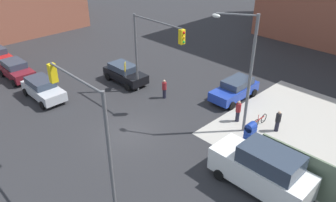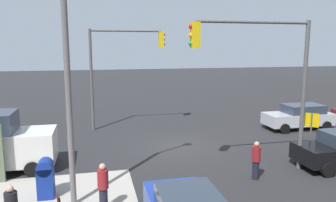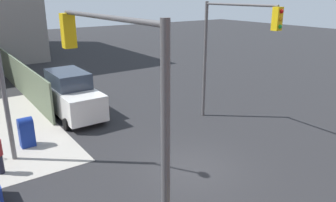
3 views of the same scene
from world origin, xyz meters
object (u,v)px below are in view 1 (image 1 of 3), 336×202
at_px(traffic_signal_nw_corner, 153,44).
at_px(sedan_blue, 235,89).
at_px(coupe_silver, 43,89).
at_px(van_white_delivery, 262,169).
at_px(coupe_maroon, 16,70).
at_px(pedestrian_walking_north, 164,89).
at_px(pedestrian_crossing, 278,121).
at_px(sedan_black, 125,73).
at_px(street_lamp_corner, 245,67).
at_px(bicycle_at_crosswalk, 134,74).
at_px(traffic_signal_se_corner, 84,114).
at_px(mailbox_blue, 250,132).
at_px(bicycle_leaning_on_fence, 260,121).
at_px(pedestrian_waiting, 238,111).

bearing_deg(traffic_signal_nw_corner, sedan_blue, 46.12).
relative_size(coupe_silver, van_white_delivery, 0.82).
height_order(coupe_maroon, pedestrian_walking_north, coupe_maroon).
bearing_deg(pedestrian_crossing, van_white_delivery, -58.09).
relative_size(sedan_black, sedan_blue, 0.96).
distance_m(street_lamp_corner, sedan_blue, 5.99).
bearing_deg(bicycle_at_crosswalk, traffic_signal_se_corner, -48.00).
bearing_deg(mailbox_blue, bicycle_leaning_on_fence, 105.28).
xyz_separation_m(sedan_black, van_white_delivery, (15.58, -2.98, 0.44)).
height_order(traffic_signal_nw_corner, pedestrian_walking_north, traffic_signal_nw_corner).
distance_m(sedan_black, pedestrian_walking_north, 4.63).
height_order(traffic_signal_se_corner, pedestrian_walking_north, traffic_signal_se_corner).
bearing_deg(mailbox_blue, traffic_signal_nw_corner, -176.70).
bearing_deg(street_lamp_corner, coupe_maroon, -158.71).
bearing_deg(pedestrian_crossing, bicycle_leaning_on_fence, -159.67).
relative_size(traffic_signal_se_corner, pedestrian_waiting, 3.92).
height_order(mailbox_blue, pedestrian_waiting, pedestrian_waiting).
height_order(sedan_black, bicycle_leaning_on_fence, sedan_black).
height_order(mailbox_blue, pedestrian_walking_north, pedestrian_walking_north).
bearing_deg(sedan_blue, coupe_maroon, -145.73).
xyz_separation_m(traffic_signal_nw_corner, street_lamp_corner, (7.36, 1.11, 0.08)).
bearing_deg(traffic_signal_se_corner, pedestrian_crossing, 70.77).
height_order(bicycle_leaning_on_fence, bicycle_at_crosswalk, same).
height_order(sedan_blue, bicycle_leaning_on_fence, sedan_blue).
xyz_separation_m(traffic_signal_nw_corner, pedestrian_crossing, (9.28, 2.90, -3.82)).
bearing_deg(traffic_signal_nw_corner, pedestrian_walking_north, 55.65).
height_order(coupe_maroon, van_white_delivery, van_white_delivery).
distance_m(traffic_signal_nw_corner, traffic_signal_se_corner, 10.36).
height_order(street_lamp_corner, bicycle_at_crosswalk, street_lamp_corner).
bearing_deg(traffic_signal_nw_corner, van_white_delivery, -13.27).
bearing_deg(pedestrian_waiting, bicycle_leaning_on_fence, -102.24).
bearing_deg(traffic_signal_se_corner, bicycle_at_crosswalk, 132.00).
xyz_separation_m(street_lamp_corner, pedestrian_crossing, (1.91, 1.79, -3.90)).
bearing_deg(bicycle_leaning_on_fence, traffic_signal_se_corner, -104.16).
relative_size(traffic_signal_se_corner, van_white_delivery, 1.20).
distance_m(sedan_blue, pedestrian_crossing, 5.10).
height_order(street_lamp_corner, sedan_blue, street_lamp_corner).
height_order(coupe_silver, bicycle_leaning_on_fence, coupe_silver).
height_order(traffic_signal_se_corner, bicycle_leaning_on_fence, traffic_signal_se_corner).
xyz_separation_m(street_lamp_corner, bicycle_leaning_on_fence, (0.71, 1.59, -4.35)).
bearing_deg(pedestrian_waiting, sedan_black, 60.34).
relative_size(traffic_signal_se_corner, mailbox_blue, 4.55).
relative_size(mailbox_blue, sedan_blue, 0.32).
xyz_separation_m(traffic_signal_nw_corner, sedan_blue, (4.50, 4.68, -3.78)).
height_order(mailbox_blue, van_white_delivery, van_white_delivery).
bearing_deg(van_white_delivery, sedan_blue, 133.29).
bearing_deg(bicycle_leaning_on_fence, traffic_signal_nw_corner, -161.54).
bearing_deg(traffic_signal_nw_corner, coupe_maroon, -151.53).
relative_size(coupe_silver, pedestrian_crossing, 2.85).
xyz_separation_m(pedestrian_walking_north, bicycle_at_crosswalk, (-4.80, 0.80, -0.48)).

